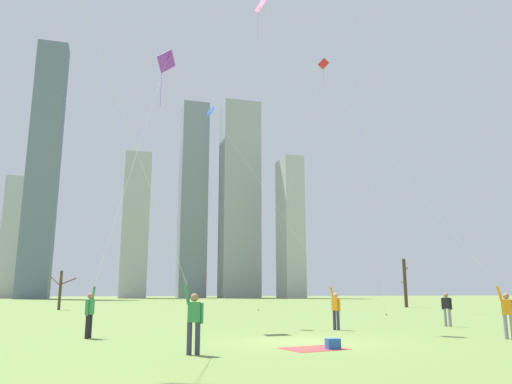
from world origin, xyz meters
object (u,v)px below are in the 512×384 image
at_px(bystander_far_off_by_trees, 447,308).
at_px(kite_flyer_foreground_right_pink, 439,228).
at_px(kite_flyer_midfield_center_yellow, 163,235).
at_px(kite_flyer_midfield_right_blue, 319,281).
at_px(bare_tree_left_of_center, 405,282).
at_px(bare_tree_right_of_center, 60,289).
at_px(picnic_spot, 324,346).
at_px(kite_flyer_midfield_left_purple, 114,233).
at_px(distant_kite_low_near_trees_red, 319,82).

bearing_deg(bystander_far_off_by_trees, kite_flyer_foreground_right_pink, -126.96).
bearing_deg(kite_flyer_midfield_center_yellow, kite_flyer_midfield_right_blue, 43.95).
bearing_deg(bare_tree_left_of_center, bare_tree_right_of_center, 176.85).
xyz_separation_m(kite_flyer_foreground_right_pink, picnic_spot, (-6.32, -2.79, -4.09)).
bearing_deg(kite_flyer_midfield_left_purple, bystander_far_off_by_trees, 2.17).
distance_m(kite_flyer_foreground_right_pink, kite_flyer_midfield_left_purple, 13.18).
xyz_separation_m(kite_flyer_midfield_center_yellow, bystander_far_off_by_trees, (14.56, 7.53, -2.32)).
relative_size(kite_flyer_midfield_center_yellow, bare_tree_right_of_center, 3.27).
relative_size(kite_flyer_midfield_right_blue, picnic_spot, 5.93).
relative_size(kite_flyer_foreground_right_pink, bare_tree_left_of_center, 3.40).
height_order(kite_flyer_midfield_right_blue, kite_flyer_midfield_left_purple, kite_flyer_midfield_left_purple).
xyz_separation_m(kite_flyer_foreground_right_pink, bare_tree_left_of_center, (18.66, 32.17, -1.42)).
xyz_separation_m(kite_flyer_midfield_right_blue, bare_tree_left_of_center, (22.05, 27.70, 0.61)).
xyz_separation_m(kite_flyer_midfield_left_purple, distant_kite_low_near_trees_red, (19.10, 22.72, 18.89)).
bearing_deg(kite_flyer_midfield_right_blue, distant_kite_low_near_trees_red, 65.91).
height_order(distant_kite_low_near_trees_red, picnic_spot, distant_kite_low_near_trees_red).
distance_m(kite_flyer_midfield_left_purple, distant_kite_low_near_trees_red, 35.18).
height_order(kite_flyer_midfield_left_purple, bystander_far_off_by_trees, kite_flyer_midfield_left_purple).
xyz_separation_m(kite_flyer_foreground_right_pink, kite_flyer_midfield_left_purple, (-12.58, 3.92, -0.17)).
xyz_separation_m(kite_flyer_midfield_center_yellow, bare_tree_right_of_center, (-6.42, 37.18, -1.24)).
bearing_deg(kite_flyer_midfield_right_blue, bystander_far_off_by_trees, 0.38).
bearing_deg(bystander_far_off_by_trees, bare_tree_left_of_center, 61.12).
bearing_deg(bare_tree_right_of_center, kite_flyer_midfield_center_yellow, -80.21).
distance_m(kite_flyer_midfield_center_yellow, distant_kite_low_near_trees_red, 39.73).
height_order(kite_flyer_midfield_center_yellow, bare_tree_left_of_center, kite_flyer_midfield_center_yellow).
relative_size(bystander_far_off_by_trees, bare_tree_left_of_center, 0.30).
bearing_deg(distant_kite_low_near_trees_red, bystander_far_off_by_trees, -98.01).
bearing_deg(bystander_far_off_by_trees, kite_flyer_midfield_left_purple, -177.83).
bearing_deg(kite_flyer_midfield_center_yellow, kite_flyer_midfield_left_purple, 101.61).
height_order(kite_flyer_midfield_right_blue, picnic_spot, kite_flyer_midfield_right_blue).
bearing_deg(bare_tree_right_of_center, distant_kite_low_near_trees_red, -17.37).
relative_size(kite_flyer_foreground_right_pink, kite_flyer_midfield_center_yellow, 1.50).
height_order(bystander_far_off_by_trees, distant_kite_low_near_trees_red, distant_kite_low_near_trees_red).
bearing_deg(kite_flyer_foreground_right_pink, bystander_far_off_by_trees, 53.04).
height_order(picnic_spot, bare_tree_left_of_center, bare_tree_left_of_center).
bearing_deg(kite_flyer_midfield_right_blue, kite_flyer_midfield_center_yellow, -136.05).
relative_size(kite_flyer_midfield_left_purple, distant_kite_low_near_trees_red, 0.57).
bearing_deg(picnic_spot, kite_flyer_midfield_left_purple, 133.05).
bearing_deg(distant_kite_low_near_trees_red, kite_flyer_midfield_right_blue, -114.09).
bearing_deg(kite_flyer_midfield_right_blue, bare_tree_right_of_center, 115.53).
bearing_deg(bare_tree_left_of_center, distant_kite_low_near_trees_red, -155.47).
relative_size(kite_flyer_midfield_right_blue, bare_tree_left_of_center, 2.29).
relative_size(picnic_spot, bare_tree_left_of_center, 0.39).
relative_size(kite_flyer_midfield_center_yellow, distant_kite_low_near_trees_red, 0.47).
xyz_separation_m(kite_flyer_midfield_center_yellow, bare_tree_left_of_center, (29.82, 35.19, -0.47)).
bearing_deg(kite_flyer_midfield_center_yellow, bare_tree_left_of_center, 49.72).
bearing_deg(kite_flyer_midfield_right_blue, bare_tree_left_of_center, 51.48).
xyz_separation_m(kite_flyer_midfield_right_blue, bare_tree_right_of_center, (-14.18, 29.69, -0.16)).
relative_size(kite_flyer_midfield_center_yellow, bystander_far_off_by_trees, 7.46).
bearing_deg(kite_flyer_foreground_right_pink, distant_kite_low_near_trees_red, 76.26).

